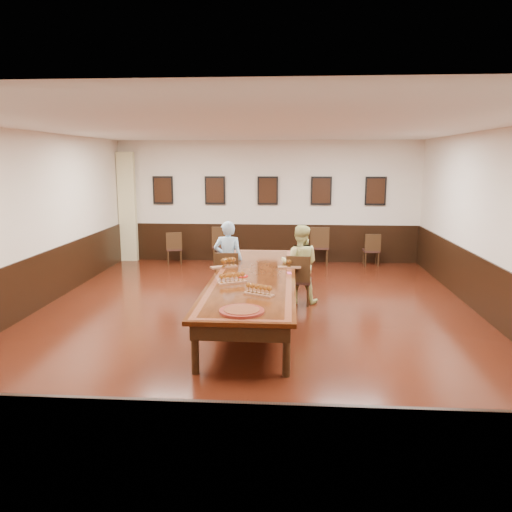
# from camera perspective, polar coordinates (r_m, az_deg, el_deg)

# --- Properties ---
(floor) EXTENTS (8.00, 10.00, 0.02)m
(floor) POSITION_cam_1_polar(r_m,az_deg,el_deg) (8.70, -0.23, -7.18)
(floor) COLOR black
(floor) RESTS_ON ground
(ceiling) EXTENTS (8.00, 10.00, 0.02)m
(ceiling) POSITION_cam_1_polar(r_m,az_deg,el_deg) (8.28, -0.25, 14.51)
(ceiling) COLOR white
(ceiling) RESTS_ON floor
(wall_back) EXTENTS (8.00, 0.02, 3.20)m
(wall_back) POSITION_cam_1_polar(r_m,az_deg,el_deg) (13.31, 1.36, 6.22)
(wall_back) COLOR beige
(wall_back) RESTS_ON floor
(wall_front) EXTENTS (8.00, 0.02, 3.20)m
(wall_front) POSITION_cam_1_polar(r_m,az_deg,el_deg) (3.47, -6.40, -7.50)
(wall_front) COLOR beige
(wall_front) RESTS_ON floor
(wall_left) EXTENTS (0.02, 10.00, 3.20)m
(wall_left) POSITION_cam_1_polar(r_m,az_deg,el_deg) (9.51, -25.14, 3.30)
(wall_left) COLOR beige
(wall_left) RESTS_ON floor
(wall_right) EXTENTS (0.02, 10.00, 3.20)m
(wall_right) POSITION_cam_1_polar(r_m,az_deg,el_deg) (8.98, 26.23, 2.82)
(wall_right) COLOR beige
(wall_right) RESTS_ON floor
(chair_man) EXTENTS (0.46, 0.50, 0.96)m
(chair_man) POSITION_cam_1_polar(r_m,az_deg,el_deg) (9.73, -3.25, -2.22)
(chair_man) COLOR black
(chair_man) RESTS_ON floor
(chair_woman) EXTENTS (0.50, 0.53, 0.96)m
(chair_woman) POSITION_cam_1_polar(r_m,az_deg,el_deg) (9.46, 4.95, -2.65)
(chair_woman) COLOR black
(chair_woman) RESTS_ON floor
(spare_chair_a) EXTENTS (0.50, 0.53, 0.86)m
(spare_chair_a) POSITION_cam_1_polar(r_m,az_deg,el_deg) (13.25, -9.35, 0.95)
(spare_chair_a) COLOR black
(spare_chair_a) RESTS_ON floor
(spare_chair_b) EXTENTS (0.50, 0.54, 1.00)m
(spare_chair_b) POSITION_cam_1_polar(r_m,az_deg,el_deg) (13.13, -3.83, 1.28)
(spare_chair_b) COLOR black
(spare_chair_b) RESTS_ON floor
(spare_chair_c) EXTENTS (0.50, 0.54, 1.02)m
(spare_chair_c) POSITION_cam_1_polar(r_m,az_deg,el_deg) (13.01, 7.26, 1.18)
(spare_chair_c) COLOR black
(spare_chair_c) RESTS_ON floor
(spare_chair_d) EXTENTS (0.40, 0.44, 0.85)m
(spare_chair_d) POSITION_cam_1_polar(r_m,az_deg,el_deg) (13.18, 13.04, 0.73)
(spare_chair_d) COLOR black
(spare_chair_d) RESTS_ON floor
(person_man) EXTENTS (0.57, 0.38, 1.54)m
(person_man) POSITION_cam_1_polar(r_m,az_deg,el_deg) (9.77, -3.20, -0.45)
(person_man) COLOR #508FC8
(person_man) RESTS_ON floor
(person_woman) EXTENTS (0.80, 0.66, 1.49)m
(person_woman) POSITION_cam_1_polar(r_m,az_deg,el_deg) (9.50, 5.03, -0.92)
(person_woman) COLOR #D8D887
(person_woman) RESTS_ON floor
(pink_phone) EXTENTS (0.09, 0.15, 0.01)m
(pink_phone) POSITION_cam_1_polar(r_m,az_deg,el_deg) (8.70, 3.83, -1.96)
(pink_phone) COLOR #F250A4
(pink_phone) RESTS_ON conference_table
(curtain) EXTENTS (0.45, 0.18, 2.90)m
(curtain) POSITION_cam_1_polar(r_m,az_deg,el_deg) (13.83, -14.47, 5.43)
(curtain) COLOR beige
(curtain) RESTS_ON floor
(wainscoting) EXTENTS (8.00, 10.00, 1.00)m
(wainscoting) POSITION_cam_1_polar(r_m,az_deg,el_deg) (8.55, -0.23, -3.93)
(wainscoting) COLOR black
(wainscoting) RESTS_ON floor
(conference_table) EXTENTS (1.40, 5.00, 0.76)m
(conference_table) POSITION_cam_1_polar(r_m,az_deg,el_deg) (8.52, -0.23, -3.20)
(conference_table) COLOR black
(conference_table) RESTS_ON floor
(posters) EXTENTS (6.14, 0.04, 0.74)m
(posters) POSITION_cam_1_polar(r_m,az_deg,el_deg) (13.22, 1.35, 7.49)
(posters) COLOR black
(posters) RESTS_ON wall_back
(flight_a) EXTENTS (0.50, 0.37, 0.18)m
(flight_a) POSITION_cam_1_polar(r_m,az_deg,el_deg) (9.14, -3.46, -0.82)
(flight_a) COLOR #8F583C
(flight_a) RESTS_ON conference_table
(flight_b) EXTENTS (0.42, 0.14, 0.16)m
(flight_b) POSITION_cam_1_polar(r_m,az_deg,el_deg) (9.11, 3.83, -0.93)
(flight_b) COLOR #8F583C
(flight_b) RESTS_ON conference_table
(flight_c) EXTENTS (0.47, 0.35, 0.17)m
(flight_c) POSITION_cam_1_polar(r_m,az_deg,el_deg) (7.99, -2.74, -2.56)
(flight_c) COLOR #8F583C
(flight_c) RESTS_ON conference_table
(flight_d) EXTENTS (0.46, 0.34, 0.17)m
(flight_d) POSITION_cam_1_polar(r_m,az_deg,el_deg) (7.28, 0.32, -3.91)
(flight_d) COLOR #8F583C
(flight_d) RESTS_ON conference_table
(red_plate_grp) EXTENTS (0.19, 0.19, 0.02)m
(red_plate_grp) POSITION_cam_1_polar(r_m,az_deg,el_deg) (8.43, -1.57, -2.31)
(red_plate_grp) COLOR #B80C0C
(red_plate_grp) RESTS_ON conference_table
(carved_platter) EXTENTS (0.62, 0.62, 0.05)m
(carved_platter) POSITION_cam_1_polar(r_m,az_deg,el_deg) (6.48, -1.64, -6.31)
(carved_platter) COLOR #601813
(carved_platter) RESTS_ON conference_table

